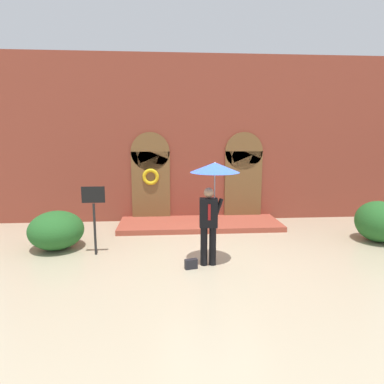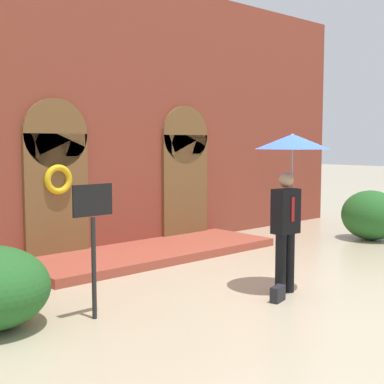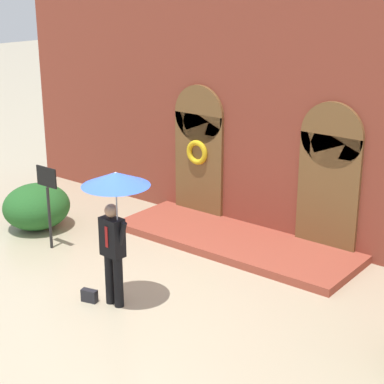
% 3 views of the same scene
% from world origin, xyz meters
% --- Properties ---
extents(ground_plane, '(80.00, 80.00, 0.00)m').
position_xyz_m(ground_plane, '(0.00, 0.00, 0.00)').
color(ground_plane, tan).
extents(building_facade, '(14.00, 2.30, 5.60)m').
position_xyz_m(building_facade, '(-0.00, 4.15, 2.68)').
color(building_facade, brown).
rests_on(building_facade, ground).
extents(person_with_umbrella, '(1.10, 1.10, 2.36)m').
position_xyz_m(person_with_umbrella, '(-0.05, -0.29, 1.91)').
color(person_with_umbrella, black).
rests_on(person_with_umbrella, ground).
extents(handbag, '(0.30, 0.19, 0.22)m').
position_xyz_m(handbag, '(-0.55, -0.49, 0.11)').
color(handbag, black).
rests_on(handbag, ground).
extents(sign_post, '(0.56, 0.06, 1.72)m').
position_xyz_m(sign_post, '(-2.86, 0.62, 1.16)').
color(sign_post, black).
rests_on(sign_post, ground).
extents(shrub_left, '(1.40, 1.49, 0.99)m').
position_xyz_m(shrub_left, '(-3.97, 1.16, 0.50)').
color(shrub_left, '#235B23').
rests_on(shrub_left, ground).
extents(shrub_right, '(1.21, 1.38, 1.14)m').
position_xyz_m(shrub_right, '(4.83, 1.11, 0.57)').
color(shrub_right, '#235B23').
rests_on(shrub_right, ground).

